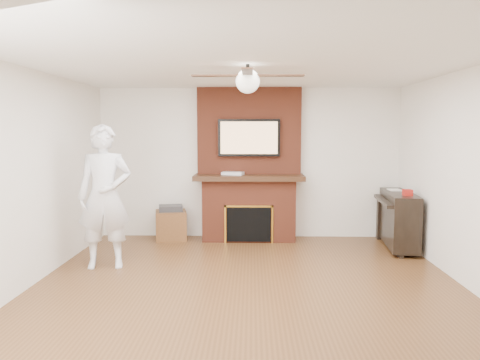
{
  "coord_description": "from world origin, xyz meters",
  "views": [
    {
      "loc": [
        0.05,
        -5.1,
        1.78
      ],
      "look_at": [
        -0.11,
        0.9,
        1.16
      ],
      "focal_mm": 35.0,
      "sensor_mm": 36.0,
      "label": 1
    }
  ],
  "objects_px": {
    "side_table": "(171,224)",
    "piano": "(398,218)",
    "person": "(105,197)",
    "fireplace": "(249,179)"
  },
  "relations": [
    {
      "from": "side_table",
      "to": "piano",
      "type": "xyz_separation_m",
      "value": [
        3.58,
        -0.48,
        0.2
      ]
    },
    {
      "from": "fireplace",
      "to": "side_table",
      "type": "relative_size",
      "value": 4.29
    },
    {
      "from": "side_table",
      "to": "piano",
      "type": "relative_size",
      "value": 0.43
    },
    {
      "from": "piano",
      "to": "fireplace",
      "type": "bearing_deg",
      "value": 172.82
    },
    {
      "from": "side_table",
      "to": "person",
      "type": "bearing_deg",
      "value": -121.41
    },
    {
      "from": "fireplace",
      "to": "person",
      "type": "distance_m",
      "value": 2.51
    },
    {
      "from": "person",
      "to": "side_table",
      "type": "relative_size",
      "value": 3.22
    },
    {
      "from": "fireplace",
      "to": "piano",
      "type": "bearing_deg",
      "value": -13.45
    },
    {
      "from": "person",
      "to": "side_table",
      "type": "bearing_deg",
      "value": 59.66
    },
    {
      "from": "person",
      "to": "side_table",
      "type": "xyz_separation_m",
      "value": [
        0.58,
        1.6,
        -0.68
      ]
    }
  ]
}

